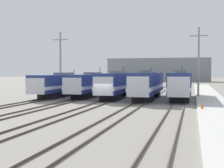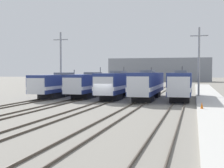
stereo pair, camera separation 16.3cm
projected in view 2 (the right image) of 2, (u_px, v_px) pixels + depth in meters
name	position (u px, v px, depth m)	size (l,w,h in m)	color
ground_plane	(103.00, 103.00, 40.39)	(400.00, 400.00, 0.00)	gray
rail_pair_far_left	(36.00, 101.00, 42.84)	(1.50, 120.00, 0.15)	#4C4238
rail_pair_center_left	(68.00, 102.00, 41.62)	(1.51, 120.00, 0.15)	#4C4238
rail_pair_center	(103.00, 102.00, 40.39)	(1.51, 120.00, 0.15)	#4C4238
rail_pair_center_right	(139.00, 103.00, 39.16)	(1.51, 120.00, 0.15)	#4C4238
rail_pair_far_right	(178.00, 104.00, 37.93)	(1.50, 120.00, 0.15)	#4C4238
locomotive_far_left	(63.00, 84.00, 51.91)	(3.02, 19.96, 4.45)	black
locomotive_center_left	(92.00, 84.00, 51.34)	(3.07, 18.75, 4.88)	black
locomotive_center	(118.00, 84.00, 48.34)	(3.01, 17.36, 4.88)	black
locomotive_center_right	(147.00, 84.00, 45.71)	(3.03, 17.25, 4.77)	black
locomotive_far_right	(181.00, 85.00, 44.91)	(3.01, 16.15, 4.95)	black
catenary_tower_left	(61.00, 62.00, 55.73)	(2.77, 0.31, 11.13)	gray
catenary_tower_right	(199.00, 61.00, 49.64)	(2.77, 0.31, 11.13)	gray
platform	(214.00, 105.00, 36.87)	(4.00, 120.00, 0.25)	beige
traffic_cone	(202.00, 105.00, 32.05)	(0.32, 0.32, 0.67)	orange
depot_building	(159.00, 70.00, 135.29)	(43.55, 8.47, 9.97)	gray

